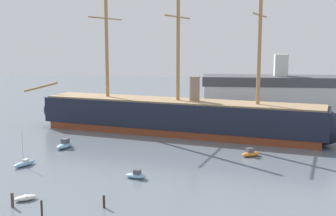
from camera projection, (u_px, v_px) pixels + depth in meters
The scene contains 11 objects.
tall_ship at pixel (178, 116), 93.34m from camera, with size 72.11×24.56×35.30m.
dinghy_foreground_left at pixel (26, 198), 54.74m from camera, with size 2.97×2.67×0.66m.
motorboat_near_centre at pixel (136, 175), 63.50m from camera, with size 3.36×1.94×1.33m.
sailboat_mid_left at pixel (25, 163), 69.72m from camera, with size 2.82×4.36×5.47m.
motorboat_alongside_bow at pixel (65, 145), 81.23m from camera, with size 2.80×4.51×1.76m.
motorboat_alongside_stern at pixel (251, 153), 75.54m from camera, with size 3.81×3.10×1.49m.
sailboat_far_right at pixel (286, 135), 89.80m from camera, with size 4.92×3.00×6.15m.
mooring_piling_nearest at pixel (104, 202), 52.27m from camera, with size 0.30×0.30×1.54m, color #382B1E.
mooring_piling_right_pair at pixel (12, 200), 52.46m from camera, with size 0.36×0.36×1.76m, color #4C3D2D.
mooring_piling_midwater at pixel (42, 209), 49.43m from camera, with size 0.25×0.25×1.98m, color #382B1E.
dockside_warehouse_right at pixel (307, 98), 110.39m from camera, with size 56.49×13.02×16.36m.
Camera 1 is at (14.30, -40.15, 19.74)m, focal length 46.99 mm.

